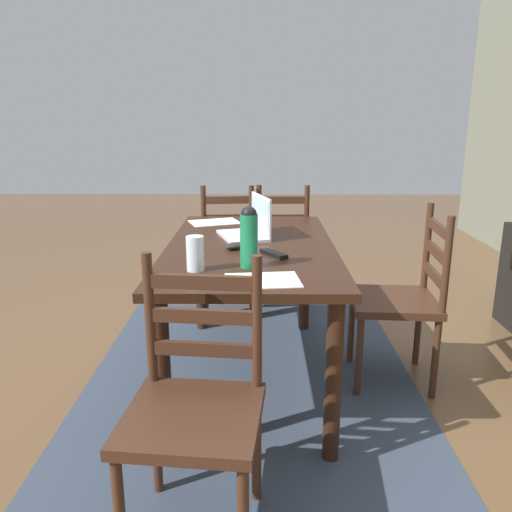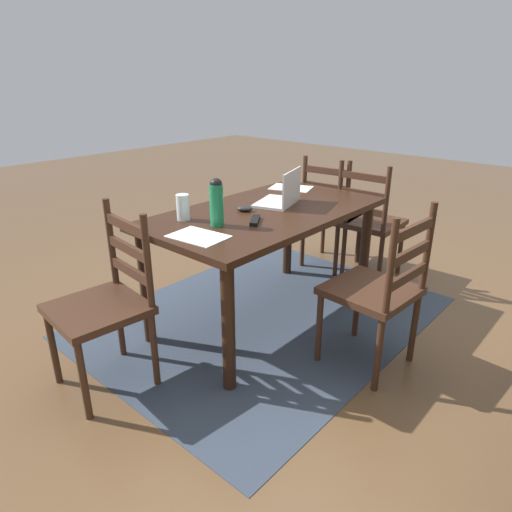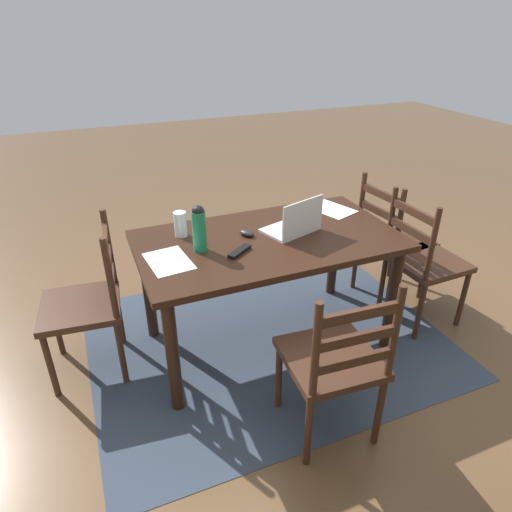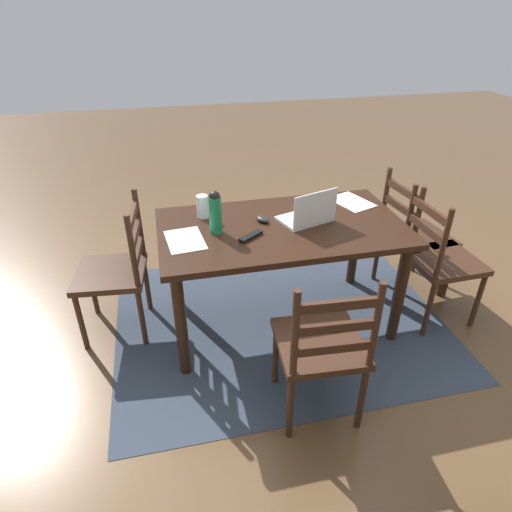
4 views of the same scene
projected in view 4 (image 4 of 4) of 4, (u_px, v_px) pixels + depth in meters
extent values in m
plane|color=brown|center=(279.00, 320.00, 3.17)|extent=(14.00, 14.00, 0.00)
cube|color=#333D4C|center=(279.00, 320.00, 3.17)|extent=(2.27, 1.77, 0.01)
cube|color=black|center=(282.00, 228.00, 2.79)|extent=(1.55, 0.85, 0.04)
cylinder|color=black|center=(355.00, 243.00, 3.40)|extent=(0.07, 0.07, 0.72)
cylinder|color=black|center=(173.00, 264.00, 3.14)|extent=(0.07, 0.07, 0.72)
cylinder|color=black|center=(399.00, 294.00, 2.82)|extent=(0.07, 0.07, 0.72)
cylinder|color=black|center=(181.00, 326.00, 2.56)|extent=(0.07, 0.07, 0.72)
cube|color=#3D2316|center=(444.00, 261.00, 3.00)|extent=(0.46, 0.46, 0.04)
cylinder|color=#3D2316|center=(444.00, 271.00, 3.32)|extent=(0.04, 0.04, 0.43)
cylinder|color=#3D2316|center=(478.00, 301.00, 3.01)|extent=(0.04, 0.04, 0.43)
cylinder|color=#3D2316|center=(398.00, 278.00, 3.24)|extent=(0.04, 0.04, 0.43)
cylinder|color=#3D2316|center=(428.00, 310.00, 2.93)|extent=(0.04, 0.04, 0.43)
cylinder|color=#3D2316|center=(409.00, 219.00, 2.99)|extent=(0.04, 0.04, 0.50)
cylinder|color=#3D2316|center=(443.00, 246.00, 2.67)|extent=(0.04, 0.04, 0.50)
cube|color=#3D2316|center=(422.00, 246.00, 2.88)|extent=(0.04, 0.36, 0.05)
cube|color=#3D2316|center=(426.00, 229.00, 2.82)|extent=(0.04, 0.36, 0.05)
cube|color=#3D2316|center=(430.00, 211.00, 2.75)|extent=(0.04, 0.36, 0.05)
cube|color=#3D2316|center=(110.00, 273.00, 2.87)|extent=(0.48, 0.48, 0.04)
cylinder|color=#3D2316|center=(81.00, 323.00, 2.81)|extent=(0.04, 0.04, 0.43)
cylinder|color=#3D2316|center=(92.00, 288.00, 3.13)|extent=(0.04, 0.04, 0.43)
cylinder|color=#3D2316|center=(142.00, 318.00, 2.85)|extent=(0.04, 0.04, 0.43)
cylinder|color=#3D2316|center=(147.00, 284.00, 3.17)|extent=(0.04, 0.04, 0.43)
cylinder|color=#3D2316|center=(133.00, 253.00, 2.60)|extent=(0.04, 0.04, 0.50)
cylinder|color=#3D2316|center=(139.00, 224.00, 2.92)|extent=(0.04, 0.04, 0.50)
cube|color=#3D2316|center=(138.00, 252.00, 2.81)|extent=(0.06, 0.36, 0.05)
cube|color=#3D2316|center=(136.00, 234.00, 2.75)|extent=(0.06, 0.36, 0.05)
cube|color=#3D2316|center=(133.00, 216.00, 2.69)|extent=(0.06, 0.36, 0.05)
cube|color=#3D2316|center=(417.00, 237.00, 3.29)|extent=(0.49, 0.49, 0.04)
cylinder|color=#3D2316|center=(417.00, 248.00, 3.62)|extent=(0.04, 0.04, 0.43)
cylinder|color=#3D2316|center=(449.00, 272.00, 3.31)|extent=(0.04, 0.04, 0.43)
cylinder|color=#3D2316|center=(377.00, 256.00, 3.51)|extent=(0.04, 0.04, 0.43)
cylinder|color=#3D2316|center=(406.00, 282.00, 3.20)|extent=(0.04, 0.04, 0.43)
cylinder|color=#3D2316|center=(385.00, 200.00, 3.26)|extent=(0.04, 0.04, 0.50)
cylinder|color=#3D2316|center=(417.00, 222.00, 2.95)|extent=(0.04, 0.04, 0.50)
cube|color=#3D2316|center=(398.00, 223.00, 3.15)|extent=(0.06, 0.36, 0.05)
cube|color=#3D2316|center=(401.00, 207.00, 3.09)|extent=(0.06, 0.36, 0.05)
cube|color=#3D2316|center=(404.00, 191.00, 3.02)|extent=(0.06, 0.36, 0.05)
cube|color=#3D2316|center=(319.00, 343.00, 2.30)|extent=(0.47, 0.47, 0.04)
cylinder|color=#3D2316|center=(276.00, 355.00, 2.56)|extent=(0.04, 0.04, 0.43)
cylinder|color=#3D2316|center=(339.00, 348.00, 2.61)|extent=(0.04, 0.04, 0.43)
cylinder|color=#3D2316|center=(290.00, 407.00, 2.24)|extent=(0.04, 0.04, 0.43)
cylinder|color=#3D2316|center=(362.00, 398.00, 2.29)|extent=(0.04, 0.04, 0.43)
cylinder|color=#3D2316|center=(295.00, 336.00, 1.98)|extent=(0.04, 0.04, 0.50)
cylinder|color=#3D2316|center=(376.00, 327.00, 2.03)|extent=(0.04, 0.04, 0.50)
cube|color=#3D2316|center=(334.00, 348.00, 2.06)|extent=(0.36, 0.05, 0.05)
cube|color=#3D2316|center=(336.00, 327.00, 1.99)|extent=(0.36, 0.05, 0.05)
cube|color=#3D2316|center=(339.00, 305.00, 1.93)|extent=(0.36, 0.05, 0.05)
cube|color=silver|center=(304.00, 218.00, 2.84)|extent=(0.37, 0.31, 0.02)
cube|color=silver|center=(316.00, 208.00, 2.71)|extent=(0.31, 0.11, 0.21)
cube|color=#A5CCEA|center=(315.00, 208.00, 2.71)|extent=(0.28, 0.09, 0.19)
cylinder|color=#197247|center=(215.00, 215.00, 2.64)|extent=(0.08, 0.08, 0.23)
sphere|color=black|center=(214.00, 197.00, 2.58)|extent=(0.07, 0.07, 0.07)
cylinder|color=silver|center=(202.00, 207.00, 2.84)|extent=(0.08, 0.08, 0.15)
ellipsoid|color=black|center=(263.00, 219.00, 2.81)|extent=(0.10, 0.12, 0.03)
cube|color=black|center=(251.00, 236.00, 2.63)|extent=(0.16, 0.13, 0.02)
cube|color=white|center=(352.00, 202.00, 3.08)|extent=(0.30, 0.35, 0.00)
cube|color=white|center=(185.00, 240.00, 2.61)|extent=(0.24, 0.32, 0.00)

